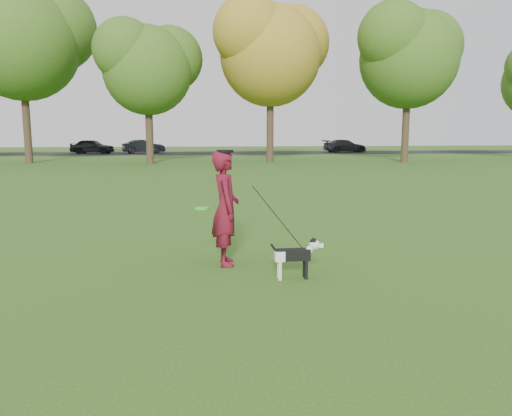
{
  "coord_description": "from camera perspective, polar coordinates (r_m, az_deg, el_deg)",
  "views": [
    {
      "loc": [
        -0.99,
        -7.54,
        2.14
      ],
      "look_at": [
        -0.1,
        0.03,
        0.95
      ],
      "focal_mm": 35.0,
      "sensor_mm": 36.0,
      "label": 1
    }
  ],
  "objects": [
    {
      "name": "car_right",
      "position": [
        49.68,
        10.14,
        7.0
      ],
      "size": [
        4.41,
        2.2,
        1.23
      ],
      "primitive_type": "imported",
      "rotation": [
        0.0,
        0.0,
        1.69
      ],
      "color": "black",
      "rests_on": "road"
    },
    {
      "name": "man_held_items",
      "position": [
        7.55,
        2.42,
        -1.03
      ],
      "size": [
        1.58,
        1.03,
        1.43
      ],
      "color": "#34E81D",
      "rests_on": "ground"
    },
    {
      "name": "ground",
      "position": [
        7.9,
        0.74,
        -6.84
      ],
      "size": [
        120.0,
        120.0,
        0.0
      ],
      "primitive_type": "plane",
      "color": "#285116",
      "rests_on": "ground"
    },
    {
      "name": "car_mid",
      "position": [
        47.82,
        -12.74,
        6.87
      ],
      "size": [
        4.06,
        2.39,
        1.26
      ],
      "primitive_type": "imported",
      "rotation": [
        0.0,
        0.0,
        1.86
      ],
      "color": "black",
      "rests_on": "road"
    },
    {
      "name": "car_left",
      "position": [
        48.51,
        -18.2,
        6.71
      ],
      "size": [
        4.11,
        2.23,
        1.33
      ],
      "primitive_type": "imported",
      "rotation": [
        0.0,
        0.0,
        1.39
      ],
      "color": "black",
      "rests_on": "road"
    },
    {
      "name": "road",
      "position": [
        47.6,
        -5.58,
        6.26
      ],
      "size": [
        120.0,
        7.0,
        0.02
      ],
      "primitive_type": "cube",
      "color": "black",
      "rests_on": "ground"
    },
    {
      "name": "man",
      "position": [
        7.92,
        -3.51,
        -0.04
      ],
      "size": [
        0.47,
        0.69,
        1.83
      ],
      "primitive_type": "imported",
      "rotation": [
        0.0,
        0.0,
        1.62
      ],
      "color": "#520B19",
      "rests_on": "ground"
    },
    {
      "name": "tree_row",
      "position": [
        34.02,
        -7.77,
        17.7
      ],
      "size": [
        51.74,
        8.86,
        12.01
      ],
      "color": "#38281C",
      "rests_on": "ground"
    },
    {
      "name": "dog",
      "position": [
        7.28,
        4.68,
        -5.22
      ],
      "size": [
        0.8,
        0.16,
        0.61
      ],
      "color": "black",
      "rests_on": "ground"
    }
  ]
}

